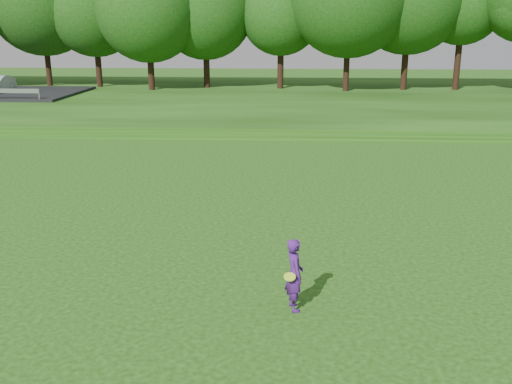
{
  "coord_description": "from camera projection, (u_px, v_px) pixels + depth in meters",
  "views": [
    {
      "loc": [
        3.92,
        -9.21,
        5.53
      ],
      "look_at": [
        3.09,
        5.31,
        1.3
      ],
      "focal_mm": 40.0,
      "sensor_mm": 36.0,
      "label": 1
    }
  ],
  "objects": [
    {
      "name": "ground",
      "position": [
        74.0,
        336.0,
        10.59
      ],
      "size": [
        140.0,
        140.0,
        0.0
      ],
      "primitive_type": "plane",
      "color": "#193E0B",
      "rests_on": "ground"
    },
    {
      "name": "berm",
      "position": [
        237.0,
        98.0,
        43.09
      ],
      "size": [
        130.0,
        30.0,
        0.6
      ],
      "primitive_type": "cube",
      "color": "#193E0B",
      "rests_on": "ground"
    },
    {
      "name": "walking_path",
      "position": [
        213.0,
        136.0,
        29.75
      ],
      "size": [
        130.0,
        1.6,
        0.04
      ],
      "primitive_type": "cube",
      "color": "gray",
      "rests_on": "ground"
    },
    {
      "name": "woman",
      "position": [
        294.0,
        274.0,
        11.4
      ],
      "size": [
        0.5,
        0.63,
        1.51
      ],
      "color": "#4C1A78",
      "rests_on": "ground"
    }
  ]
}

